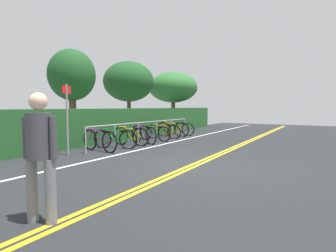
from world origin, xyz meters
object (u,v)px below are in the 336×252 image
object	(u,v)px
bike_rack	(148,127)
sign_post_near	(67,112)
bicycle_4	(155,133)
bicycle_5	(163,131)
bicycle_0	(99,140)
bicycle_7	(179,129)
tree_far_right	(129,82)
pedestrian	(40,149)
bicycle_1	(115,139)
tree_extra	(173,88)
bicycle_2	(131,136)
bicycle_6	(173,129)
bicycle_3	(144,134)
tree_mid	(72,76)

from	to	relation	value
bike_rack	sign_post_near	size ratio (longest dim) A/B	3.18
bicycle_4	bicycle_5	xyz separation A→B (m)	(0.89, 0.10, -0.00)
bicycle_0	bicycle_7	bearing A→B (deg)	1.01
bicycle_4	tree_far_right	size ratio (longest dim) A/B	0.42
bicycle_4	pedestrian	size ratio (longest dim) A/B	1.03
bicycle_0	bicycle_4	world-z (taller)	bicycle_0
bicycle_4	bicycle_7	xyz separation A→B (m)	(2.52, 0.14, 0.00)
bicycle_1	tree_extra	world-z (taller)	tree_extra
bicycle_0	bicycle_2	distance (m)	1.63
bicycle_5	tree_extra	xyz separation A→B (m)	(5.55, 2.62, 2.51)
bicycle_2	bicycle_6	size ratio (longest dim) A/B	1.00
bicycle_0	bicycle_2	xyz separation A→B (m)	(1.63, -0.04, -0.01)
bicycle_0	bicycle_1	world-z (taller)	bicycle_0
bicycle_2	bicycle_3	distance (m)	0.82
bike_rack	bicycle_2	distance (m)	1.33
bicycle_1	bicycle_4	size ratio (longest dim) A/B	0.96
bicycle_5	bicycle_7	size ratio (longest dim) A/B	1.03
pedestrian	tree_extra	distance (m)	15.71
bicycle_1	tree_mid	distance (m)	4.47
bicycle_7	tree_mid	distance (m)	5.87
bicycle_1	bicycle_2	size ratio (longest dim) A/B	0.98
bicycle_6	bicycle_7	size ratio (longest dim) A/B	0.99
bicycle_0	tree_far_right	xyz separation A→B (m)	(5.64, 3.27, 2.58)
bicycle_2	pedestrian	size ratio (longest dim) A/B	1.00
tree_far_right	bicycle_1	bearing A→B (deg)	-145.86
bicycle_6	tree_far_right	distance (m)	4.15
sign_post_near	bicycle_2	bearing A→B (deg)	-6.44
bicycle_4	tree_mid	xyz separation A→B (m)	(-1.55, 3.49, 2.58)
sign_post_near	tree_mid	size ratio (longest dim) A/B	0.54
bicycle_1	tree_far_right	size ratio (longest dim) A/B	0.41
sign_post_near	pedestrian	bearing A→B (deg)	-132.49
bicycle_0	bicycle_7	world-z (taller)	bicycle_0
bicycle_6	tree_far_right	size ratio (longest dim) A/B	0.41
bicycle_1	bicycle_4	xyz separation A→B (m)	(2.60, 0.01, -0.01)
bicycle_4	tree_extra	size ratio (longest dim) A/B	0.44
bicycle_4	bicycle_7	size ratio (longest dim) A/B	1.01
tree_far_right	pedestrian	bearing A→B (deg)	-146.34
bicycle_0	bicycle_2	world-z (taller)	bicycle_0
pedestrian	bicycle_1	bearing A→B (deg)	33.21
bicycle_0	tree_mid	world-z (taller)	tree_mid
bicycle_4	bicycle_5	world-z (taller)	bicycle_4
bicycle_4	tree_mid	bearing A→B (deg)	113.95
bike_rack	bicycle_6	world-z (taller)	bike_rack
bicycle_6	bicycle_7	world-z (taller)	bicycle_6
bicycle_0	bicycle_6	size ratio (longest dim) A/B	1.07
bicycle_6	tree_extra	distance (m)	5.90
bicycle_0	tree_far_right	size ratio (longest dim) A/B	0.44
bicycle_3	bicycle_7	bearing A→B (deg)	3.17
bicycle_2	bicycle_6	bearing A→B (deg)	1.62
bicycle_2	tree_far_right	world-z (taller)	tree_far_right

